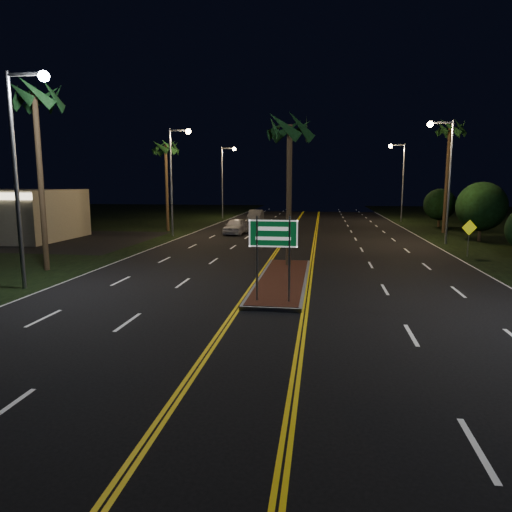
% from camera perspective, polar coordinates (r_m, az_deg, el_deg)
% --- Properties ---
extents(ground, '(120.00, 120.00, 0.00)m').
position_cam_1_polar(ground, '(14.55, 0.91, -9.02)').
color(ground, black).
rests_on(ground, ground).
extents(median_island, '(2.25, 10.25, 0.17)m').
position_cam_1_polar(median_island, '(21.26, 3.34, -2.97)').
color(median_island, gray).
rests_on(median_island, ground).
extents(highway_sign, '(1.80, 0.08, 3.20)m').
position_cam_1_polar(highway_sign, '(16.74, 2.16, 1.81)').
color(highway_sign, gray).
rests_on(highway_sign, ground).
extents(streetlight_left_near, '(1.91, 0.44, 9.00)m').
position_cam_1_polar(streetlight_left_near, '(21.64, -27.18, 11.12)').
color(streetlight_left_near, gray).
rests_on(streetlight_left_near, ground).
extents(streetlight_left_mid, '(1.91, 0.44, 9.00)m').
position_cam_1_polar(streetlight_left_mid, '(39.71, -10.07, 10.60)').
color(streetlight_left_mid, gray).
rests_on(streetlight_left_mid, ground).
extents(streetlight_left_far, '(1.91, 0.44, 9.00)m').
position_cam_1_polar(streetlight_left_far, '(59.04, -3.89, 10.19)').
color(streetlight_left_far, gray).
rests_on(streetlight_left_far, ground).
extents(streetlight_right_mid, '(1.91, 0.44, 9.00)m').
position_cam_1_polar(streetlight_right_mid, '(36.81, 22.55, 10.19)').
color(streetlight_right_mid, gray).
rests_on(streetlight_right_mid, ground).
extents(streetlight_right_far, '(1.91, 0.44, 9.00)m').
position_cam_1_polar(streetlight_right_far, '(56.42, 17.56, 9.84)').
color(streetlight_right_far, gray).
rests_on(streetlight_right_far, ground).
extents(palm_median, '(2.40, 2.40, 8.30)m').
position_cam_1_polar(palm_median, '(24.43, 4.24, 15.54)').
color(palm_median, '#382819').
rests_on(palm_median, ground).
extents(palm_left_near, '(2.40, 2.40, 9.80)m').
position_cam_1_polar(palm_left_near, '(26.31, -25.95, 17.31)').
color(palm_left_near, '#382819').
rests_on(palm_left_near, ground).
extents(palm_left_far, '(2.40, 2.40, 8.80)m').
position_cam_1_polar(palm_left_far, '(44.30, -11.24, 13.11)').
color(palm_left_far, '#382819').
rests_on(palm_left_far, ground).
extents(palm_right_far, '(2.40, 2.40, 10.30)m').
position_cam_1_polar(palm_right_far, '(45.32, 23.07, 14.25)').
color(palm_right_far, '#382819').
rests_on(palm_right_far, ground).
extents(shrub_mid, '(3.78, 3.78, 4.62)m').
position_cam_1_polar(shrub_mid, '(39.69, 26.35, 5.57)').
color(shrub_mid, '#382819').
rests_on(shrub_mid, ground).
extents(shrub_far, '(3.24, 3.24, 3.96)m').
position_cam_1_polar(shrub_far, '(51.20, 21.99, 6.00)').
color(shrub_far, '#382819').
rests_on(shrub_far, ground).
extents(car_near, '(2.31, 4.96, 1.62)m').
position_cam_1_polar(car_near, '(41.01, -2.58, 3.90)').
color(car_near, silver).
rests_on(car_near, ground).
extents(car_far, '(2.20, 4.99, 1.65)m').
position_cam_1_polar(car_far, '(53.69, -0.04, 5.16)').
color(car_far, '#A1A4AA').
rests_on(car_far, ground).
extents(warning_sign, '(0.94, 0.25, 2.28)m').
position_cam_1_polar(warning_sign, '(31.22, 25.08, 2.62)').
color(warning_sign, gray).
rests_on(warning_sign, ground).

